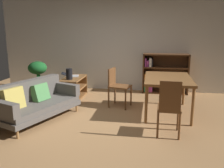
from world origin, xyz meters
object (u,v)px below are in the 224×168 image
dining_chair_near (169,106)px  desk_speaker (69,74)px  media_console (74,88)px  open_laptop (71,75)px  dining_table (168,81)px  fabric_couch (35,101)px  potted_floor_plant (38,72)px  dining_chair_far (117,85)px  bookshelf (162,74)px

dining_chair_near → desk_speaker: bearing=143.4°
media_console → open_laptop: size_ratio=2.01×
dining_table → fabric_couch: bearing=-162.7°
open_laptop → dining_chair_near: size_ratio=0.51×
potted_floor_plant → fabric_couch: bearing=-66.6°
media_console → dining_chair_near: (2.30, -1.96, 0.27)m
media_console → open_laptop: 0.35m
dining_table → dining_chair_near: dining_chair_near is taller
open_laptop → potted_floor_plant: (-0.89, -0.09, 0.07)m
open_laptop → potted_floor_plant: size_ratio=0.54×
desk_speaker → dining_chair_far: dining_chair_far is taller
open_laptop → potted_floor_plant: potted_floor_plant is taller
media_console → dining_chair_far: size_ratio=1.13×
open_laptop → dining_chair_far: size_ratio=0.56×
fabric_couch → dining_chair_far: 1.86m
desk_speaker → bookshelf: 2.60m
fabric_couch → bookshelf: (2.56, 2.55, 0.16)m
desk_speaker → dining_chair_far: size_ratio=0.30×
dining_table → dining_chair_far: 1.17m
desk_speaker → bookshelf: bookshelf is taller
fabric_couch → dining_chair_near: size_ratio=1.91×
desk_speaker → bookshelf: size_ratio=0.22×
potted_floor_plant → dining_chair_far: 2.30m
dining_chair_far → potted_floor_plant: bearing=165.6°
desk_speaker → dining_chair_far: (1.24, -0.26, -0.16)m
media_console → desk_speaker: desk_speaker is taller
desk_speaker → dining_table: (2.35, -0.55, 0.03)m
fabric_couch → media_console: (0.28, 1.61, -0.11)m
fabric_couch → bookshelf: bookshelf is taller
fabric_couch → potted_floor_plant: 1.84m
open_laptop → desk_speaker: 0.42m
dining_table → dining_chair_near: bearing=-91.9°
fabric_couch → dining_chair_far: bearing=36.4°
media_console → dining_table: 2.50m
media_console → bookshelf: bearing=22.3°
desk_speaker → dining_table: 2.42m
media_console → dining_chair_near: bearing=-40.6°
fabric_couch → potted_floor_plant: size_ratio=2.01×
media_console → bookshelf: (2.29, 0.94, 0.27)m
potted_floor_plant → bookshelf: bookshelf is taller
potted_floor_plant → dining_chair_near: bearing=-31.6°
open_laptop → dining_chair_far: 1.48m
dining_chair_near → dining_chair_far: (-1.08, 1.46, -0.02)m
fabric_couch → open_laptop: 1.78m
dining_chair_near → bookshelf: (-0.01, 2.90, 0.00)m
fabric_couch → dining_chair_near: 2.60m
media_console → potted_floor_plant: 1.07m
dining_chair_far → desk_speaker: bearing=168.1°
fabric_couch → open_laptop: size_ratio=3.73×
fabric_couch → bookshelf: bearing=44.8°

